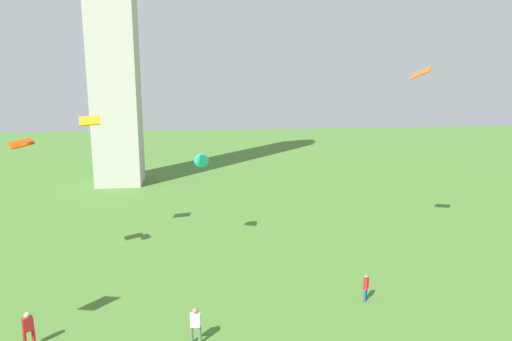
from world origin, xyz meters
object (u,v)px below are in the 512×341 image
person_2 (28,328)px  kite_flying_0 (90,121)px  kite_flying_1 (201,157)px  person_0 (195,324)px  person_5 (366,286)px  kite_flying_4 (421,73)px  kite_flying_5 (21,143)px

person_2 → kite_flying_0: size_ratio=1.09×
person_2 → kite_flying_1: kite_flying_1 is taller
person_2 → person_0: bearing=-41.7°
person_0 → person_5: bearing=24.3°
kite_flying_4 → kite_flying_1: bearing=-136.9°
person_0 → kite_flying_5: kite_flying_5 is taller
person_5 → kite_flying_1: kite_flying_1 is taller
person_5 → kite_flying_5: bearing=-74.1°
person_0 → kite_flying_0: kite_flying_0 is taller
person_0 → kite_flying_0: size_ratio=1.09×
person_0 → kite_flying_4: bearing=42.0°
kite_flying_5 → kite_flying_4: bearing=-27.0°
kite_flying_4 → kite_flying_5: (-27.56, -1.96, -4.49)m
kite_flying_0 → kite_flying_5: 5.89m
person_0 → kite_flying_4: (16.86, 11.72, 12.18)m
person_0 → kite_flying_5: (-10.70, 9.76, 7.69)m
person_0 → kite_flying_1: kite_flying_1 is taller
person_5 → kite_flying_1: bearing=-102.5°
person_0 → kite_flying_0: bearing=124.5°
person_0 → person_2: bearing=-177.8°
person_2 → person_5: bearing=-29.2°
person_0 → kite_flying_1: bearing=94.5°
kite_flying_4 → kite_flying_5: bearing=-129.2°
kite_flying_1 → kite_flying_5: 11.80m
person_2 → person_5: (17.66, 2.31, -0.12)m
kite_flying_0 → kite_flying_5: kite_flying_0 is taller
kite_flying_4 → kite_flying_5: 27.99m
person_5 → kite_flying_5: 22.94m
person_0 → kite_flying_5: size_ratio=1.09×
person_2 → person_5: size_ratio=1.13×
kite_flying_0 → kite_flying_1: 8.77m
person_5 → kite_flying_4: bearing=175.1°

